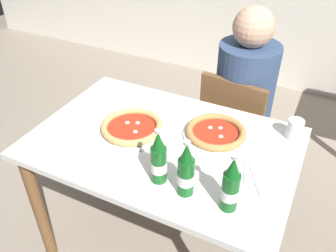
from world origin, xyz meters
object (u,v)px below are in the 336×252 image
object	(u,v)px
dining_table_main	(163,159)
beer_bottle_left	(231,187)
beer_bottle_center	(186,172)
pizza_margherita_near	(132,128)
beer_bottle_right	(159,160)
napkin_with_cutlery	(250,177)
paper_cup	(295,129)
diner_seated	(242,110)
pizza_marinara_far	(216,133)
chair_behind_table	(236,128)

from	to	relation	value
dining_table_main	beer_bottle_left	size ratio (longest dim) A/B	4.86
beer_bottle_center	pizza_margherita_near	bearing A→B (deg)	147.64
beer_bottle_right	napkin_with_cutlery	size ratio (longest dim) A/B	1.07
beer_bottle_right	paper_cup	xyz separation A→B (m)	(0.43, 0.52, -0.06)
diner_seated	beer_bottle_right	size ratio (longest dim) A/B	4.89
paper_cup	beer_bottle_right	bearing A→B (deg)	-129.57
diner_seated	paper_cup	size ratio (longest dim) A/B	12.73
beer_bottle_center	napkin_with_cutlery	size ratio (longest dim) A/B	1.07
beer_bottle_center	beer_bottle_left	bearing A→B (deg)	0.31
pizza_margherita_near	beer_bottle_center	bearing A→B (deg)	-32.36
diner_seated	pizza_marinara_far	size ratio (longest dim) A/B	4.02
chair_behind_table	pizza_margherita_near	world-z (taller)	chair_behind_table
chair_behind_table	pizza_margherita_near	xyz separation A→B (m)	(-0.35, -0.61, 0.29)
diner_seated	dining_table_main	bearing A→B (deg)	-106.44
dining_table_main	pizza_margherita_near	bearing A→B (deg)	-179.01
diner_seated	pizza_marinara_far	world-z (taller)	diner_seated
dining_table_main	beer_bottle_left	bearing A→B (deg)	-32.24
beer_bottle_left	beer_bottle_center	world-z (taller)	same
dining_table_main	beer_bottle_right	xyz separation A→B (m)	(0.10, -0.23, 0.22)
diner_seated	beer_bottle_left	xyz separation A→B (m)	(0.20, -0.91, 0.27)
dining_table_main	paper_cup	bearing A→B (deg)	28.60
dining_table_main	beer_bottle_center	xyz separation A→B (m)	(0.22, -0.25, 0.22)
pizza_marinara_far	paper_cup	distance (m)	0.36
diner_seated	beer_bottle_left	world-z (taller)	diner_seated
paper_cup	beer_bottle_center	bearing A→B (deg)	-119.92
pizza_marinara_far	paper_cup	bearing A→B (deg)	25.08
pizza_marinara_far	chair_behind_table	bearing A→B (deg)	92.40
beer_bottle_left	napkin_with_cutlery	xyz separation A→B (m)	(0.03, 0.19, -0.10)
beer_bottle_left	beer_bottle_right	bearing A→B (deg)	177.12
pizza_marinara_far	beer_bottle_center	bearing A→B (deg)	-87.63
diner_seated	napkin_with_cutlery	xyz separation A→B (m)	(0.23, -0.72, 0.17)
napkin_with_cutlery	paper_cup	size ratio (longest dim) A/B	2.42
beer_bottle_left	napkin_with_cutlery	size ratio (longest dim) A/B	1.07
pizza_marinara_far	beer_bottle_center	size ratio (longest dim) A/B	1.22
chair_behind_table	pizza_margherita_near	distance (m)	0.76
pizza_margherita_near	beer_bottle_right	size ratio (longest dim) A/B	1.29
napkin_with_cutlery	paper_cup	xyz separation A→B (m)	(0.10, 0.35, 0.04)
chair_behind_table	beer_bottle_center	xyz separation A→B (m)	(0.04, -0.86, 0.37)
beer_bottle_left	beer_bottle_center	size ratio (longest dim) A/B	1.00
diner_seated	beer_bottle_center	distance (m)	0.95
pizza_marinara_far	beer_bottle_center	distance (m)	0.39
dining_table_main	diner_seated	xyz separation A→B (m)	(0.19, 0.66, -0.05)
beer_bottle_center	paper_cup	distance (m)	0.62
diner_seated	pizza_margherita_near	bearing A→B (deg)	-118.56
diner_seated	pizza_margherita_near	world-z (taller)	diner_seated
dining_table_main	pizza_margherita_near	xyz separation A→B (m)	(-0.17, -0.00, 0.13)
diner_seated	pizza_marinara_far	xyz separation A→B (m)	(0.01, -0.52, 0.19)
diner_seated	beer_bottle_left	distance (m)	0.97
pizza_marinara_far	napkin_with_cutlery	xyz separation A→B (m)	(0.22, -0.20, -0.02)
pizza_marinara_far	napkin_with_cutlery	bearing A→B (deg)	-42.02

